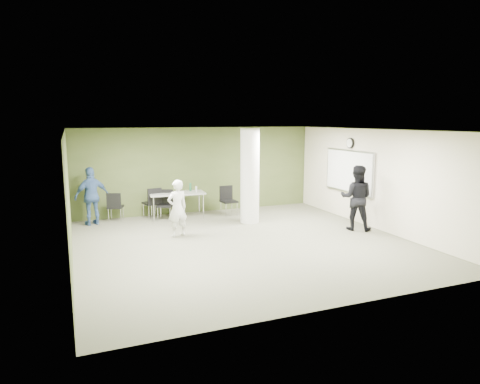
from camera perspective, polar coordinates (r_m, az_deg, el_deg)
name	(u,v)px	position (r m, az deg, el deg)	size (l,w,h in m)	color
floor	(244,243)	(10.76, 0.55, -6.82)	(8.00, 8.00, 0.00)	#575946
ceiling	(244,130)	(10.32, 0.57, 8.25)	(8.00, 8.00, 0.00)	white
wall_back	(198,170)	(14.20, -5.57, 2.93)	(8.00, 0.02, 2.80)	#414F25
wall_left	(69,199)	(9.69, -21.90, -0.86)	(0.02, 8.00, 2.80)	#414F25
wall_right_cream	(377,179)	(12.51, 17.78, 1.60)	(0.02, 8.00, 2.80)	beige
column	(250,176)	(12.66, 1.32, 2.15)	(0.56, 0.56, 2.80)	silver
whiteboard	(349,171)	(13.39, 14.29, 2.70)	(0.05, 2.30, 1.30)	silver
wall_clock	(350,143)	(13.32, 14.45, 6.33)	(0.06, 0.32, 0.32)	black
folding_table	(178,194)	(13.43, -8.33, -0.29)	(1.74, 0.85, 1.06)	gray
wastebasket	(181,212)	(13.70, -7.86, -2.67)	(0.26, 0.26, 0.30)	#4C4C4C
chair_back_left	(115,205)	(13.42, -16.35, -1.63)	(0.56, 0.56, 0.89)	black
chair_back_right	(153,201)	(13.51, -11.52, -1.13)	(0.59, 0.59, 0.98)	black
chair_table_left	(165,202)	(13.36, -9.90, -1.35)	(0.60, 0.60, 0.92)	black
chair_table_right	(228,198)	(13.74, -1.65, -0.83)	(0.51, 0.51, 0.95)	black
woman_white	(177,208)	(11.32, -8.36, -2.17)	(0.55, 0.36, 1.51)	silver
man_black	(356,198)	(12.28, 15.26, -0.75)	(0.88, 0.69, 1.82)	black
man_blue	(92,196)	(13.15, -19.16, -0.52)	(1.00, 0.42, 1.70)	#38558B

